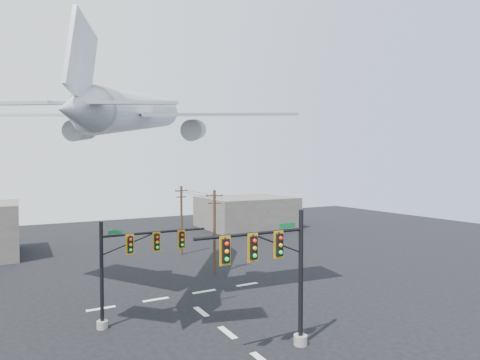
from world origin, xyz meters
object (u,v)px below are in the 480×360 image
signal_mast_far (131,264)px  airliner (137,112)px  utility_pole_a (214,230)px  utility_pole_b (181,219)px  signal_mast_near (278,273)px

signal_mast_far → airliner: size_ratio=0.31×
signal_mast_far → airliner: (1.84, 4.99, 10.41)m
utility_pole_a → utility_pole_b: size_ratio=1.01×
utility_pole_a → signal_mast_near: bearing=-80.2°
signal_mast_near → utility_pole_b: bearing=81.1°
utility_pole_a → airliner: airliner is taller
utility_pole_a → signal_mast_far: bearing=-117.4°
signal_mast_near → utility_pole_b: size_ratio=0.98×
signal_mast_far → airliner: airliner is taller
signal_mast_near → signal_mast_far: signal_mast_near is taller
utility_pole_a → airliner: bearing=-135.8°
utility_pole_b → airliner: 17.91m
signal_mast_near → airliner: size_ratio=0.33×
signal_mast_near → utility_pole_a: size_ratio=0.97×
signal_mast_near → utility_pole_b: (3.96, 25.15, -0.21)m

